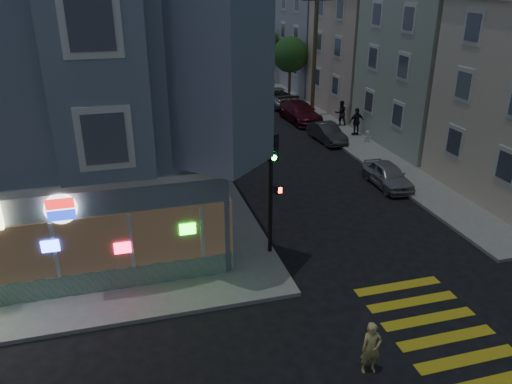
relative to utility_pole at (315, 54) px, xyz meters
name	(u,v)px	position (x,y,z in m)	size (l,w,h in m)	color
ground	(228,351)	(-12.00, -24.00, -4.80)	(120.00, 120.00, 0.00)	black
sidewalk_ne	(443,110)	(11.00, -1.00, -4.72)	(24.00, 42.00, 0.15)	gray
corner_building	(24,89)	(-18.00, -13.02, 1.02)	(14.60, 14.60, 11.40)	slate
row_house_b	(474,57)	(7.50, -8.00, 0.60)	(12.00, 8.60, 10.50)	#ABBAA2
row_house_c	(398,51)	(7.50, 1.00, -0.15)	(12.00, 8.60, 9.00)	#C5A999
row_house_d	(350,30)	(7.50, 10.00, 0.60)	(12.00, 8.60, 10.50)	#9C95A4
utility_pole	(315,54)	(0.00, 0.00, 0.00)	(2.20, 0.30, 9.00)	#4C3826
street_tree_near	(290,55)	(0.20, 6.00, -0.86)	(3.00, 3.00, 5.30)	#4C3826
street_tree_far	(264,44)	(0.20, 14.00, -0.86)	(3.00, 3.00, 5.30)	#4C3826
running_child	(371,348)	(-8.40, -25.80, -4.01)	(0.57, 0.38, 1.57)	#D3BF6C
pedestrian_a	(341,113)	(1.00, -3.03, -3.75)	(0.87, 0.68, 1.78)	black
pedestrian_b	(357,122)	(1.00, -5.59, -3.72)	(1.09, 0.45, 1.86)	black
parked_car_a	(388,175)	(-1.30, -13.99, -4.17)	(1.47, 3.66, 1.25)	#9FA0A6
parked_car_b	(327,133)	(-1.30, -6.04, -4.19)	(1.29, 3.69, 1.22)	#353739
parked_car_c	(300,112)	(-1.30, -0.84, -4.08)	(2.02, 4.97, 1.44)	#53131E
parked_car_d	(279,98)	(-1.30, 4.36, -4.10)	(2.32, 5.04, 1.40)	#94999E
traffic_signal	(272,174)	(-9.18, -19.12, -1.37)	(0.61, 0.54, 4.85)	black
fire_hydrant	(367,136)	(1.00, -7.21, -4.24)	(0.44, 0.26, 0.77)	silver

